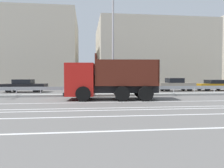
{
  "coord_description": "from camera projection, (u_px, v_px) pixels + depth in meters",
  "views": [
    {
      "loc": [
        -2.21,
        -17.4,
        1.75
      ],
      "look_at": [
        -0.11,
        0.14,
        1.1
      ],
      "focal_mm": 35.0,
      "sensor_mm": 36.0,
      "label": 1
    }
  ],
  "objects": [
    {
      "name": "parked_car_7",
      "position": [
        213.0,
        85.0,
        25.98
      ],
      "size": [
        4.26,
        2.04,
        1.3
      ],
      "rotation": [
        0.0,
        0.0,
        1.63
      ],
      "color": "#B27A14",
      "rests_on": "ground_plane"
    },
    {
      "name": "street_lamp_2",
      "position": [
        113.0,
        39.0,
        19.03
      ],
      "size": [
        0.71,
        2.01,
        9.04
      ],
      "color": "#ADADB2",
      "rests_on": "ground_plane"
    },
    {
      "name": "parked_car_4",
      "position": [
        84.0,
        85.0,
        24.48
      ],
      "size": [
        4.02,
        2.13,
        1.45
      ],
      "rotation": [
        0.0,
        0.0,
        1.62
      ],
      "color": "black",
      "rests_on": "ground_plane"
    },
    {
      "name": "lane_strip_3",
      "position": [
        131.0,
        116.0,
        9.54
      ],
      "size": [
        67.55,
        0.16,
        0.01
      ],
      "primitive_type": "cube",
      "color": "silver",
      "rests_on": "ground_plane"
    },
    {
      "name": "parked_car_6",
      "position": [
        175.0,
        85.0,
        25.34
      ],
      "size": [
        4.22,
        1.85,
        1.51
      ],
      "rotation": [
        0.0,
        0.0,
        -1.57
      ],
      "color": "gray",
      "rests_on": "ground_plane"
    },
    {
      "name": "median_guardrail",
      "position": [
        110.0,
        89.0,
        20.4
      ],
      "size": [
        67.55,
        0.09,
        0.78
      ],
      "color": "#9EA0A5",
      "rests_on": "ground_plane"
    },
    {
      "name": "lane_strip_2",
      "position": [
        124.0,
        110.0,
        11.22
      ],
      "size": [
        67.55,
        0.16,
        0.01
      ],
      "primitive_type": "cube",
      "color": "silver",
      "rests_on": "ground_plane"
    },
    {
      "name": "background_building_0",
      "position": [
        17.0,
        52.0,
        36.63
      ],
      "size": [
        19.94,
        15.31,
        11.54
      ],
      "primitive_type": "cube",
      "color": "beige",
      "rests_on": "ground_plane"
    },
    {
      "name": "background_building_1",
      "position": [
        148.0,
        57.0,
        37.32
      ],
      "size": [
        17.35,
        14.75,
        10.1
      ],
      "primitive_type": "cube",
      "color": "beige",
      "rests_on": "ground_plane"
    },
    {
      "name": "lane_strip_1",
      "position": [
        122.0,
        108.0,
        11.99
      ],
      "size": [
        67.55,
        0.16,
        0.01
      ],
      "primitive_type": "cube",
      "color": "silver",
      "rests_on": "ground_plane"
    },
    {
      "name": "parked_car_5",
      "position": [
        129.0,
        85.0,
        24.59
      ],
      "size": [
        4.37,
        1.96,
        1.32
      ],
      "rotation": [
        0.0,
        0.0,
        1.59
      ],
      "color": "gray",
      "rests_on": "ground_plane"
    },
    {
      "name": "ground_plane",
      "position": [
        114.0,
        98.0,
        17.59
      ],
      "size": [
        320.0,
        320.0,
        0.0
      ],
      "primitive_type": "plane",
      "color": "#605E5B"
    },
    {
      "name": "lane_strip_4",
      "position": [
        147.0,
        130.0,
        7.03
      ],
      "size": [
        67.55,
        0.16,
        0.01
      ],
      "primitive_type": "cube",
      "color": "silver",
      "rests_on": "ground_plane"
    },
    {
      "name": "dump_truck",
      "position": [
        99.0,
        82.0,
        16.2
      ],
      "size": [
        6.92,
        3.29,
        3.31
      ],
      "rotation": [
        0.0,
        0.0,
        1.48
      ],
      "color": "red",
      "rests_on": "ground_plane"
    },
    {
      "name": "parked_car_3",
      "position": [
        25.0,
        86.0,
        23.56
      ],
      "size": [
        4.66,
        2.19,
        1.38
      ],
      "rotation": [
        0.0,
        0.0,
        -1.64
      ],
      "color": "black",
      "rests_on": "ground_plane"
    },
    {
      "name": "median_island",
      "position": [
        111.0,
        95.0,
        19.16
      ],
      "size": [
        37.15,
        1.1,
        0.18
      ],
      "primitive_type": "cube",
      "color": "gray",
      "rests_on": "ground_plane"
    },
    {
      "name": "lane_strip_0",
      "position": [
        116.0,
        102.0,
        14.48
      ],
      "size": [
        67.55,
        0.16,
        0.01
      ],
      "primitive_type": "cube",
      "color": "silver",
      "rests_on": "ground_plane"
    },
    {
      "name": "median_road_sign",
      "position": [
        84.0,
        81.0,
        18.83
      ],
      "size": [
        0.82,
        0.16,
        2.47
      ],
      "color": "white",
      "rests_on": "ground_plane"
    }
  ]
}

